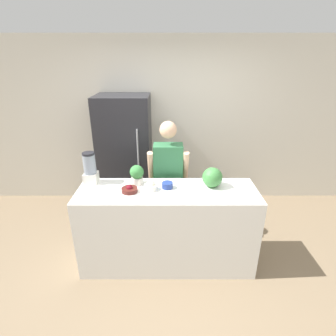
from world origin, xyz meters
The scene contains 12 objects.
ground_plane centered at (0.00, 0.00, 0.00)m, with size 14.00×14.00×0.00m, color #7F6B51.
wall_back centered at (0.00, 1.95, 1.30)m, with size 8.00×0.06×2.60m.
counter_island centered at (0.00, 0.31, 0.48)m, with size 1.96×0.62×0.96m.
refrigerator centered at (-0.65, 1.58, 0.90)m, with size 0.78×0.66×1.79m.
person centered at (0.01, 0.82, 0.83)m, with size 0.50×0.26×1.60m.
cutting_board centered at (0.50, 0.37, 0.97)m, with size 0.41×0.24×0.01m.
watermelon centered at (0.49, 0.37, 1.08)m, with size 0.22×0.22×0.22m.
bowl_cherries centered at (-0.40, 0.28, 0.99)m, with size 0.17×0.17×0.08m.
bowl_cream centered at (-0.18, 0.32, 1.00)m, with size 0.14×0.14×0.11m.
bowl_small_blue centered at (0.00, 0.36, 0.99)m, with size 0.12×0.12×0.07m.
blender centered at (-0.87, 0.50, 1.13)m, with size 0.15×0.15×0.36m.
potted_plant centered at (-0.34, 0.46, 1.08)m, with size 0.16×0.16×0.23m.
Camera 1 is at (0.01, -2.20, 2.29)m, focal length 28.00 mm.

